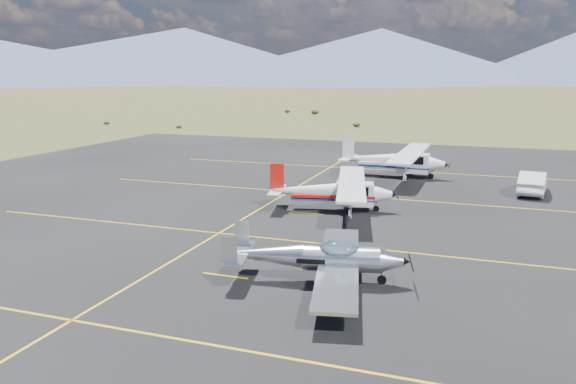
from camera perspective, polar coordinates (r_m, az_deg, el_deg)
The scene contains 6 objects.
ground at distance 25.21m, azimuth 3.31°, elevation -6.68°, with size 1600.00×1600.00×0.00m, color #383D1C.
apron at distance 31.72m, azimuth 6.84°, elevation -2.82°, with size 72.00×72.00×0.02m, color black.
aircraft_low_wing at distance 22.08m, azimuth 3.32°, elevation -6.71°, with size 6.98×9.59×2.08m.
aircraft_cessna at distance 33.40m, azimuth 4.59°, elevation 0.15°, with size 7.00×10.94×2.77m.
aircraft_plain at distance 45.08m, azimuth 10.77°, elevation 3.25°, with size 7.31×12.20×3.10m.
sedan at distance 41.53m, azimuth 23.59°, elevation 0.89°, with size 1.65×4.73×1.56m, color white.
Camera 1 is at (6.56, -22.97, 8.07)m, focal length 35.00 mm.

